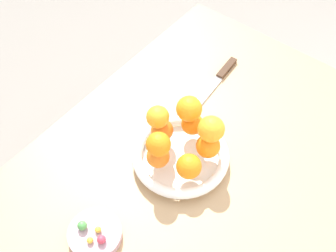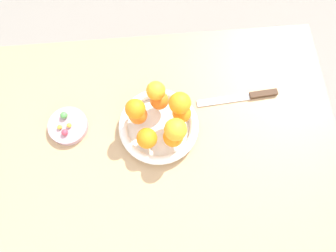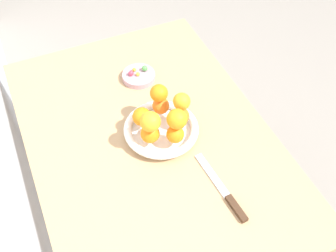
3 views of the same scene
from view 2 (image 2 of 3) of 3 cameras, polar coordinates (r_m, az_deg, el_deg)
ground_plane at (r=1.72m, az=-0.89°, el=-9.71°), size 6.00×6.00×0.00m
dining_table at (r=1.09m, az=-1.39°, el=-3.95°), size 1.10×0.76×0.74m
fruit_bowl at (r=0.99m, az=-1.45°, el=-0.02°), size 0.24×0.24×0.04m
candy_dish at (r=1.05m, az=-17.05°, el=0.00°), size 0.12×0.12×0.02m
orange_0 at (r=0.93m, az=0.81°, el=-1.90°), size 0.06×0.06×0.06m
orange_1 at (r=0.96m, az=2.31°, el=2.20°), size 0.06×0.06×0.06m
orange_2 at (r=0.97m, az=-1.61°, el=4.47°), size 0.06×0.06×0.06m
orange_3 at (r=0.96m, az=-5.35°, el=1.94°), size 0.06×0.06×0.06m
orange_4 at (r=0.93m, az=-3.79°, el=-2.15°), size 0.06×0.06×0.06m
orange_5 at (r=0.91m, az=-5.81°, el=2.97°), size 0.06×0.06×0.06m
orange_6 at (r=0.87m, az=1.22°, el=-0.63°), size 0.06×0.06×0.06m
orange_7 at (r=0.91m, az=1.98°, el=4.01°), size 0.06×0.06×0.06m
orange_8 at (r=0.93m, az=-1.95°, el=6.18°), size 0.06×0.06×0.06m
candy_ball_0 at (r=1.04m, az=-17.77°, el=1.79°), size 0.02×0.02×0.02m
candy_ball_1 at (r=1.04m, az=-18.43°, el=-0.20°), size 0.01×0.01×0.01m
candy_ball_2 at (r=1.02m, az=-17.64°, el=-1.08°), size 0.02×0.02×0.02m
candy_ball_3 at (r=1.03m, az=-16.93°, el=0.11°), size 0.01×0.01×0.01m
knife at (r=1.08m, az=13.10°, el=4.97°), size 0.26×0.04×0.01m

